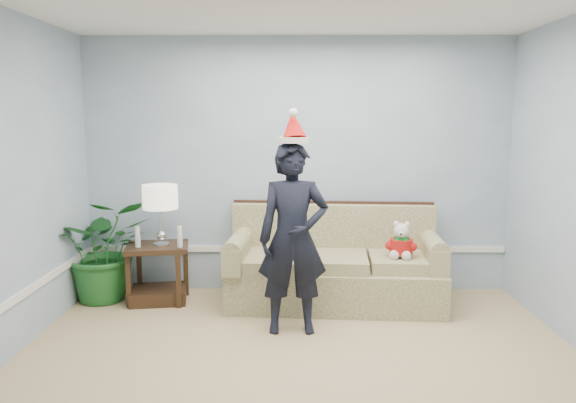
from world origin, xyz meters
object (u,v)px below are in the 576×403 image
Objects in this scene: table_lamp at (160,200)px; man at (293,239)px; side_table at (158,279)px; sofa at (334,268)px; houseplant at (105,249)px; teddy_bear at (401,244)px.

man is (1.31, -0.73, -0.23)m from table_lamp.
man reaches higher than side_table.
sofa is 1.31× the size of man.
man is at bearing -29.19° from table_lamp.
man is (1.92, -0.84, 0.30)m from houseplant.
sofa is 2.35m from houseplant.
side_table is at bearing 146.52° from man.
sofa is 1.80m from side_table.
side_table is 0.41× the size of man.
side_table is at bearing -170.94° from teddy_bear.
man reaches higher than houseplant.
teddy_bear is at bearing -14.83° from sofa.
sofa is at bearing 58.12° from man.
houseplant is at bearing 174.50° from side_table.
man reaches higher than sofa.
table_lamp is at bearing -10.10° from houseplant.
sofa reaches higher than teddy_bear.
sofa is 5.98× the size of teddy_bear.
houseplant is at bearing 152.75° from man.
table_lamp is at bearing 147.21° from man.
houseplant is 0.64× the size of man.
table_lamp is at bearing -42.53° from side_table.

